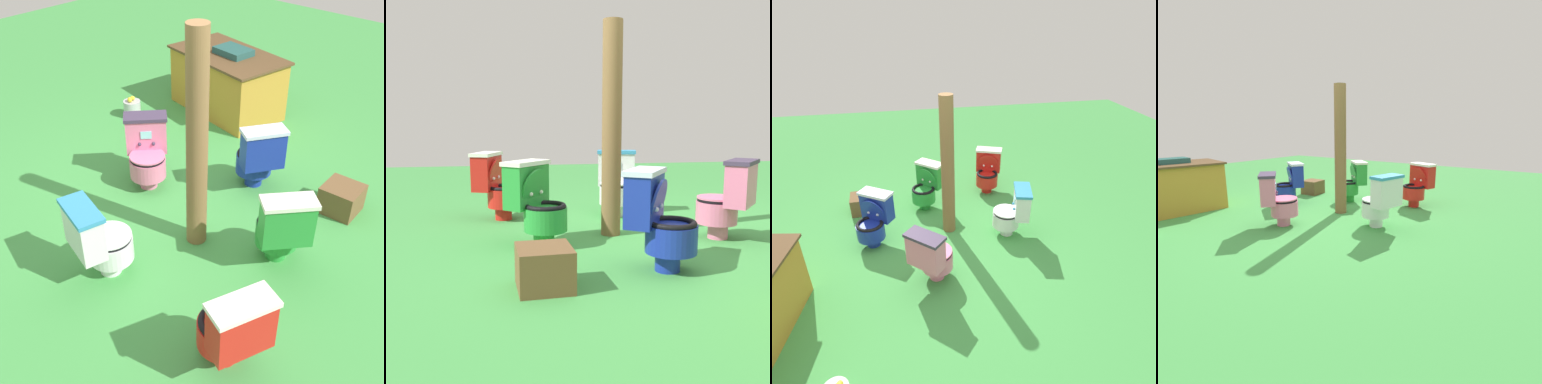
# 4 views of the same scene
# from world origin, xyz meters

# --- Properties ---
(ground) EXTENTS (14.00, 14.00, 0.00)m
(ground) POSITION_xyz_m (0.00, 0.00, 0.00)
(ground) COLOR #429947
(toilet_green) EXTENTS (0.63, 0.63, 0.73)m
(toilet_green) POSITION_xyz_m (1.18, -0.09, 0.37)
(toilet_green) COLOR green
(toilet_green) RESTS_ON ground
(toilet_pink) EXTENTS (0.63, 0.63, 0.73)m
(toilet_pink) POSITION_xyz_m (-0.52, 0.02, 0.37)
(toilet_pink) COLOR pink
(toilet_pink) RESTS_ON ground
(toilet_blue) EXTENTS (0.63, 0.61, 0.73)m
(toilet_blue) POSITION_xyz_m (0.37, 0.70, 0.37)
(toilet_blue) COLOR #192D9E
(toilet_blue) RESTS_ON ground
(toilet_white) EXTENTS (0.51, 0.58, 0.73)m
(toilet_white) POSITION_xyz_m (0.19, -1.19, 0.37)
(toilet_white) COLOR white
(toilet_white) RESTS_ON ground
(toilet_red) EXTENTS (0.60, 0.55, 0.73)m
(toilet_red) POSITION_xyz_m (1.53, -1.18, 0.37)
(toilet_red) COLOR red
(toilet_red) RESTS_ON ground
(vendor_table) EXTENTS (1.59, 1.11, 0.85)m
(vendor_table) POSITION_xyz_m (-1.01, 1.92, 0.39)
(vendor_table) COLOR #B7842D
(vendor_table) RESTS_ON ground
(wooden_post) EXTENTS (0.18, 0.18, 1.94)m
(wooden_post) POSITION_xyz_m (0.47, -0.33, 0.97)
(wooden_post) COLOR brown
(wooden_post) RESTS_ON ground
(small_crate) EXTENTS (0.37, 0.37, 0.28)m
(small_crate) POSITION_xyz_m (1.22, 0.93, 0.14)
(small_crate) COLOR brown
(small_crate) RESTS_ON ground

